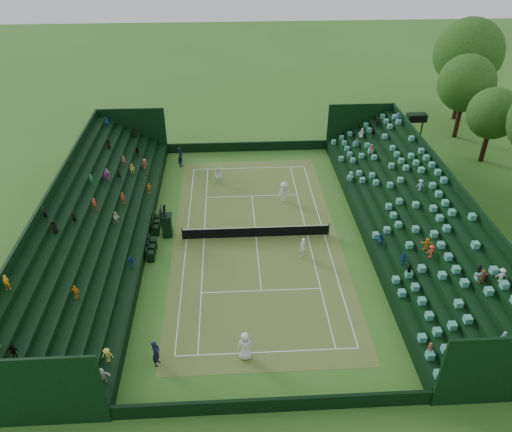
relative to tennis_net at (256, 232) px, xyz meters
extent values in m
plane|color=#346921|center=(0.00, 0.00, -0.53)|extent=(160.00, 160.00, 0.00)
cube|color=#3D7D29|center=(0.00, 0.00, -0.52)|extent=(12.97, 26.77, 0.01)
cube|color=black|center=(0.00, 15.88, -0.03)|extent=(17.17, 0.20, 1.00)
cube|color=black|center=(0.00, -15.88, -0.03)|extent=(17.17, 0.20, 1.00)
cube|color=black|center=(8.48, 0.00, -0.03)|extent=(0.20, 31.77, 1.00)
cube|color=black|center=(-8.48, 0.00, -0.03)|extent=(0.20, 31.77, 1.00)
cube|color=black|center=(8.98, 0.00, -0.03)|extent=(0.80, 32.00, 1.00)
cube|color=black|center=(9.79, 0.00, 0.20)|extent=(0.80, 32.00, 1.45)
cube|color=black|center=(10.58, 0.00, 0.42)|extent=(0.80, 32.00, 1.90)
cube|color=black|center=(11.38, 0.00, 0.65)|extent=(0.80, 32.00, 2.35)
cube|color=black|center=(12.18, 0.00, 0.87)|extent=(0.80, 32.00, 2.80)
cube|color=black|center=(12.98, 0.00, 1.10)|extent=(0.80, 32.00, 3.25)
cube|color=black|center=(13.79, 0.00, 1.32)|extent=(0.80, 32.00, 3.70)
cube|color=black|center=(14.59, 0.00, 1.55)|extent=(0.80, 32.00, 4.15)
cube|color=black|center=(15.08, 0.00, 1.92)|extent=(0.20, 32.00, 4.90)
cube|color=black|center=(-8.98, 0.00, -0.03)|extent=(0.80, 32.00, 1.00)
cube|color=black|center=(-9.79, 0.00, 0.20)|extent=(0.80, 32.00, 1.45)
cube|color=black|center=(-10.58, 0.00, 0.42)|extent=(0.80, 32.00, 1.90)
cube|color=black|center=(-11.38, 0.00, 0.65)|extent=(0.80, 32.00, 2.35)
cube|color=black|center=(-12.18, 0.00, 0.87)|extent=(0.80, 32.00, 2.80)
cube|color=black|center=(-12.98, 0.00, 1.10)|extent=(0.80, 32.00, 3.25)
cube|color=black|center=(-13.79, 0.00, 1.32)|extent=(0.80, 32.00, 3.70)
cube|color=black|center=(-14.59, 0.00, 1.55)|extent=(0.80, 32.00, 4.15)
cube|color=black|center=(-15.08, 0.00, 1.92)|extent=(0.20, 32.00, 4.90)
cylinder|color=black|center=(-5.79, 0.00, 0.00)|extent=(0.10, 0.10, 1.06)
cylinder|color=black|center=(5.79, 0.00, 0.00)|extent=(0.10, 0.10, 1.06)
cube|color=black|center=(0.00, 0.00, -0.07)|extent=(11.57, 0.02, 0.86)
cube|color=white|center=(0.00, 0.00, 0.40)|extent=(11.57, 0.04, 0.07)
cylinder|color=black|center=(17.00, 16.00, 0.97)|extent=(0.16, 0.16, 3.00)
cylinder|color=black|center=(18.50, 16.00, 0.97)|extent=(0.16, 0.16, 3.00)
cube|color=black|center=(17.75, 16.00, 2.77)|extent=(2.00, 1.00, 0.80)
cylinder|color=black|center=(23.73, 12.22, 0.84)|extent=(0.50, 0.50, 2.73)
sphere|color=#1C4513|center=(23.73, 12.22, 4.55)|extent=(5.00, 5.00, 5.00)
cylinder|color=black|center=(23.36, 18.22, 1.12)|extent=(0.50, 0.50, 3.30)
sphere|color=#1C4513|center=(23.36, 18.22, 5.60)|extent=(6.03, 6.03, 6.03)
cylinder|color=black|center=(25.40, 23.52, 1.59)|extent=(0.50, 0.50, 4.23)
sphere|color=#1C4513|center=(25.40, 23.52, 7.33)|extent=(7.73, 7.73, 7.73)
cube|color=black|center=(-7.01, 0.56, 0.40)|extent=(0.72, 0.72, 1.86)
cube|color=black|center=(-7.01, 0.56, 1.39)|extent=(0.93, 0.93, 0.10)
cube|color=black|center=(-7.37, 0.56, 1.75)|extent=(0.08, 0.93, 0.72)
imported|color=black|center=(-7.01, 0.56, 1.92)|extent=(0.40, 0.50, 0.96)
cube|color=black|center=(-7.95, -2.59, -0.12)|extent=(0.50, 0.50, 0.81)
cube|color=black|center=(-8.20, -2.59, 0.38)|extent=(0.06, 0.50, 0.50)
cube|color=black|center=(-7.95, -1.79, -0.12)|extent=(0.50, 0.50, 0.81)
cube|color=black|center=(-8.20, -1.79, 0.38)|extent=(0.06, 0.50, 0.50)
cube|color=black|center=(-7.95, -0.99, -0.12)|extent=(0.50, 0.50, 0.81)
cube|color=black|center=(-8.20, -0.99, 0.38)|extent=(0.06, 0.50, 0.50)
cube|color=black|center=(-7.95, 0.81, -0.12)|extent=(0.50, 0.50, 0.81)
cube|color=black|center=(-8.20, 0.81, 0.38)|extent=(0.06, 0.50, 0.50)
cube|color=black|center=(-7.95, 1.61, -0.12)|extent=(0.50, 0.50, 0.81)
cube|color=black|center=(-8.20, 1.61, 0.38)|extent=(0.06, 0.50, 0.50)
cube|color=black|center=(-7.95, 2.41, -0.12)|extent=(0.50, 0.50, 0.81)
cube|color=black|center=(-8.20, 2.41, 0.38)|extent=(0.06, 0.50, 0.50)
imported|color=white|center=(-1.32, -12.21, 0.45)|extent=(0.96, 0.63, 1.96)
imported|color=white|center=(3.32, -2.69, 0.31)|extent=(0.72, 0.69, 1.67)
imported|color=white|center=(-2.99, 8.95, 0.28)|extent=(0.89, 0.76, 1.61)
imported|color=silver|center=(2.78, 5.47, 0.41)|extent=(1.39, 1.23, 1.87)
imported|color=black|center=(-6.80, 12.75, 0.49)|extent=(0.64, 0.83, 2.03)
imported|color=black|center=(-6.43, -12.38, 0.36)|extent=(0.58, 0.73, 1.77)
camera|label=1|loc=(-1.84, -32.31, 22.39)|focal=35.00mm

